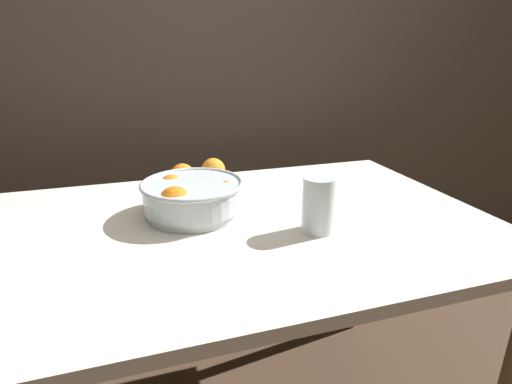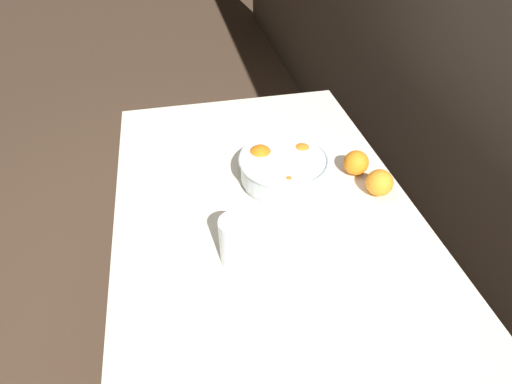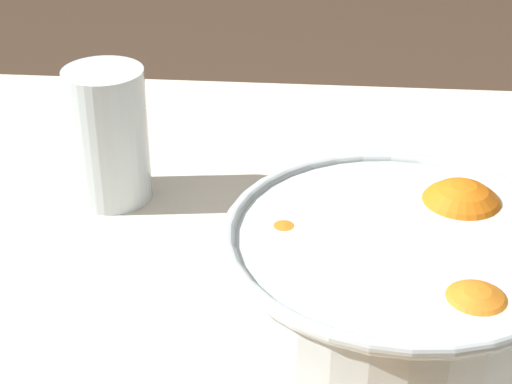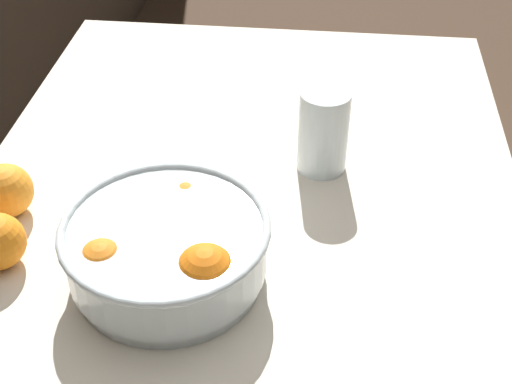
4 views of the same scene
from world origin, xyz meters
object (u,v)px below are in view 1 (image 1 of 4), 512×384
Objects in this scene: orange_loose_near_bowl at (214,170)px; orange_loose_front at (183,176)px; fruit_bowl at (192,197)px; juice_glass at (318,207)px.

orange_loose_front is (-0.11, -0.03, -0.00)m from orange_loose_near_bowl.
fruit_bowl is 3.39× the size of orange_loose_near_bowl.
fruit_bowl is 3.47× the size of orange_loose_front.
juice_glass is at bearing -70.43° from orange_loose_near_bowl.
juice_glass is 0.49m from orange_loose_near_bowl.
juice_glass reaches higher than fruit_bowl.
orange_loose_near_bowl is 0.11m from orange_loose_front.
fruit_bowl is 0.24m from orange_loose_front.
orange_loose_front is at bearing 88.60° from fruit_bowl.
fruit_bowl is at bearing 145.03° from juice_glass.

